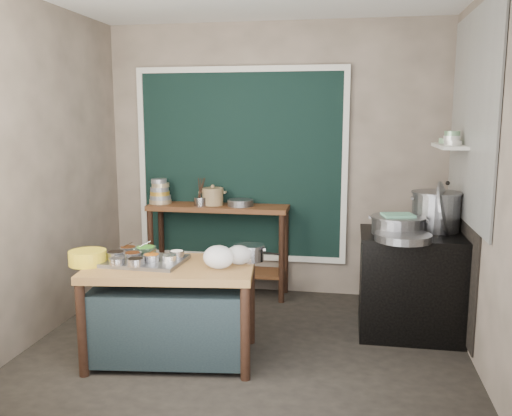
% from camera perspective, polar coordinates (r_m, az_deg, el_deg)
% --- Properties ---
extents(floor, '(3.50, 3.00, 0.02)m').
position_cam_1_polar(floor, '(4.56, -0.93, -14.53)').
color(floor, '#28241F').
rests_on(floor, ground).
extents(back_wall, '(3.50, 0.02, 2.80)m').
position_cam_1_polar(back_wall, '(5.67, 1.94, 5.01)').
color(back_wall, gray).
rests_on(back_wall, floor).
extents(left_wall, '(0.02, 3.00, 2.80)m').
position_cam_1_polar(left_wall, '(4.84, -21.96, 3.53)').
color(left_wall, gray).
rests_on(left_wall, floor).
extents(right_wall, '(0.02, 3.00, 2.80)m').
position_cam_1_polar(right_wall, '(4.22, 23.21, 2.66)').
color(right_wall, gray).
rests_on(right_wall, floor).
extents(curtain_panel, '(2.10, 0.02, 1.90)m').
position_cam_1_polar(curtain_panel, '(5.69, -1.63, 4.53)').
color(curtain_panel, black).
rests_on(curtain_panel, back_wall).
extents(curtain_frame, '(2.22, 0.03, 2.02)m').
position_cam_1_polar(curtain_frame, '(5.68, -1.65, 4.52)').
color(curtain_frame, beige).
rests_on(curtain_frame, back_wall).
extents(tile_panel, '(0.02, 1.70, 1.70)m').
position_cam_1_polar(tile_panel, '(4.73, 21.77, 8.89)').
color(tile_panel, '#B2B2AA').
rests_on(tile_panel, right_wall).
extents(soot_patch, '(0.01, 1.30, 1.30)m').
position_cam_1_polar(soot_patch, '(4.96, 20.78, -4.48)').
color(soot_patch, black).
rests_on(soot_patch, right_wall).
extents(wall_shelf, '(0.22, 0.70, 0.03)m').
position_cam_1_polar(wall_shelf, '(5.01, 19.73, 6.15)').
color(wall_shelf, beige).
rests_on(wall_shelf, right_wall).
extents(prep_table, '(1.33, 0.87, 0.75)m').
position_cam_1_polar(prep_table, '(4.27, -8.84, -10.77)').
color(prep_table, brown).
rests_on(prep_table, floor).
extents(back_counter, '(1.45, 0.40, 0.95)m').
position_cam_1_polar(back_counter, '(5.70, -3.95, -4.42)').
color(back_counter, '#572D18').
rests_on(back_counter, floor).
extents(stove_block, '(0.90, 0.68, 0.85)m').
position_cam_1_polar(stove_block, '(4.88, 16.26, -7.81)').
color(stove_block, black).
rests_on(stove_block, floor).
extents(stove_top, '(0.92, 0.69, 0.03)m').
position_cam_1_polar(stove_top, '(4.77, 16.50, -2.76)').
color(stove_top, black).
rests_on(stove_top, stove_block).
extents(condiment_tray, '(0.64, 0.47, 0.03)m').
position_cam_1_polar(condiment_tray, '(4.25, -11.80, -5.46)').
color(condiment_tray, gray).
rests_on(condiment_tray, prep_table).
extents(condiment_bowls, '(0.58, 0.45, 0.06)m').
position_cam_1_polar(condiment_bowls, '(4.25, -12.22, -4.88)').
color(condiment_bowls, gray).
rests_on(condiment_bowls, condiment_tray).
extents(yellow_basin, '(0.34, 0.34, 0.11)m').
position_cam_1_polar(yellow_basin, '(4.29, -17.31, -5.01)').
color(yellow_basin, gold).
rests_on(yellow_basin, prep_table).
extents(saucepan, '(0.28, 0.28, 0.13)m').
position_cam_1_polar(saucepan, '(4.21, -0.61, -4.72)').
color(saucepan, gray).
rests_on(saucepan, prep_table).
extents(plastic_bag_a, '(0.27, 0.24, 0.17)m').
position_cam_1_polar(plastic_bag_a, '(3.99, -3.96, -5.18)').
color(plastic_bag_a, white).
rests_on(plastic_bag_a, prep_table).
extents(plastic_bag_b, '(0.22, 0.19, 0.15)m').
position_cam_1_polar(plastic_bag_b, '(4.10, -1.81, -4.96)').
color(plastic_bag_b, white).
rests_on(plastic_bag_b, prep_table).
extents(bowl_stack, '(0.23, 0.23, 0.26)m').
position_cam_1_polar(bowl_stack, '(5.77, -10.06, 1.59)').
color(bowl_stack, tan).
rests_on(bowl_stack, back_counter).
extents(utensil_cup, '(0.19, 0.19, 0.09)m').
position_cam_1_polar(utensil_cup, '(5.59, -5.81, 0.71)').
color(utensil_cup, gray).
rests_on(utensil_cup, back_counter).
extents(ceramic_crock, '(0.27, 0.27, 0.16)m').
position_cam_1_polar(ceramic_crock, '(5.61, -4.58, 1.12)').
color(ceramic_crock, '#957951').
rests_on(ceramic_crock, back_counter).
extents(wide_bowl, '(0.33, 0.33, 0.07)m').
position_cam_1_polar(wide_bowl, '(5.54, -1.65, 0.56)').
color(wide_bowl, gray).
rests_on(wide_bowl, back_counter).
extents(stock_pot, '(0.55, 0.55, 0.34)m').
position_cam_1_polar(stock_pot, '(4.91, 18.40, -0.31)').
color(stock_pot, gray).
rests_on(stock_pot, stove_top).
extents(pot_lid, '(0.23, 0.46, 0.45)m').
position_cam_1_polar(pot_lid, '(4.77, 19.15, -0.01)').
color(pot_lid, gray).
rests_on(pot_lid, stove_top).
extents(steamer, '(0.55, 0.55, 0.15)m').
position_cam_1_polar(steamer, '(4.69, 14.69, -1.75)').
color(steamer, gray).
rests_on(steamer, stove_top).
extents(green_cloth, '(0.29, 0.24, 0.02)m').
position_cam_1_polar(green_cloth, '(4.68, 14.74, -0.73)').
color(green_cloth, '#60A786').
rests_on(green_cloth, steamer).
extents(shallow_pan, '(0.49, 0.49, 0.06)m').
position_cam_1_polar(shallow_pan, '(4.45, 15.22, -2.98)').
color(shallow_pan, gray).
rests_on(shallow_pan, stove_top).
extents(shelf_bowl_stack, '(0.15, 0.15, 0.12)m').
position_cam_1_polar(shelf_bowl_stack, '(4.90, 19.98, 6.89)').
color(shelf_bowl_stack, silver).
rests_on(shelf_bowl_stack, wall_shelf).
extents(shelf_bowl_green, '(0.14, 0.14, 0.05)m').
position_cam_1_polar(shelf_bowl_green, '(5.21, 19.37, 6.69)').
color(shelf_bowl_green, gray).
rests_on(shelf_bowl_green, wall_shelf).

